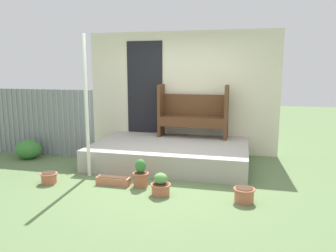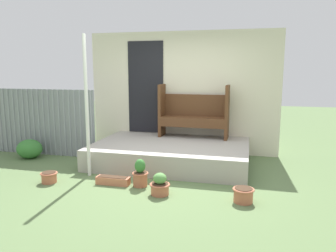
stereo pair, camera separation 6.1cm
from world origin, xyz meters
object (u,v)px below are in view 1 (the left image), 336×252
at_px(flower_pot_middle, 141,174).
at_px(shrub_by_fence, 28,149).
at_px(planter_box_rect, 113,181).
at_px(flower_pot_far_right, 244,194).
at_px(support_post, 87,107).
at_px(flower_pot_left, 49,177).
at_px(flower_pot_right, 161,185).
at_px(bench, 193,112).

bearing_deg(flower_pot_middle, shrub_by_fence, 160.07).
bearing_deg(planter_box_rect, flower_pot_far_right, -6.18).
height_order(support_post, flower_pot_far_right, support_post).
xyz_separation_m(flower_pot_left, flower_pot_right, (1.87, -0.06, 0.04)).
bearing_deg(bench, flower_pot_left, -129.65).
bearing_deg(flower_pot_far_right, flower_pot_left, 179.16).
height_order(bench, flower_pot_middle, bench).
xyz_separation_m(bench, flower_pot_middle, (-0.49, -2.05, -0.74)).
distance_m(flower_pot_left, flower_pot_far_right, 3.06).
height_order(flower_pot_right, flower_pot_far_right, flower_pot_right).
bearing_deg(flower_pot_right, planter_box_rect, 164.60).
xyz_separation_m(support_post, bench, (1.51, 1.77, -0.26)).
distance_m(flower_pot_middle, planter_box_rect, 0.46).
distance_m(bench, shrub_by_fence, 3.47).
bearing_deg(flower_pot_left, planter_box_rect, 9.56).
height_order(support_post, flower_pot_left, support_post).
bearing_deg(support_post, flower_pot_right, -21.36).
height_order(bench, shrub_by_fence, bench).
relative_size(support_post, flower_pot_middle, 5.44).
bearing_deg(planter_box_rect, flower_pot_right, -15.40).
relative_size(flower_pot_middle, flower_pot_right, 1.34).
bearing_deg(flower_pot_far_right, shrub_by_fence, 163.90).
bearing_deg(flower_pot_right, bench, 87.67).
xyz_separation_m(flower_pot_middle, flower_pot_right, (0.39, -0.26, -0.05)).
height_order(flower_pot_left, planter_box_rect, flower_pot_left).
distance_m(flower_pot_right, flower_pot_far_right, 1.19).
distance_m(bench, planter_box_rect, 2.44).
height_order(bench, planter_box_rect, bench).
distance_m(flower_pot_left, flower_pot_right, 1.87).
xyz_separation_m(flower_pot_left, flower_pot_far_right, (3.06, -0.04, 0.02)).
relative_size(support_post, flower_pot_far_right, 7.89).
height_order(support_post, shrub_by_fence, support_post).
relative_size(flower_pot_left, planter_box_rect, 0.51).
height_order(flower_pot_middle, shrub_by_fence, flower_pot_middle).
bearing_deg(planter_box_rect, support_post, 150.81).
xyz_separation_m(support_post, flower_pot_right, (1.41, -0.55, -1.04)).
relative_size(flower_pot_left, flower_pot_right, 0.84).
bearing_deg(flower_pot_far_right, bench, 115.33).
xyz_separation_m(support_post, flower_pot_middle, (1.02, -0.29, -1.00)).
distance_m(support_post, flower_pot_right, 1.84).
bearing_deg(flower_pot_left, flower_pot_middle, 8.02).
xyz_separation_m(flower_pot_middle, shrub_by_fence, (-2.73, 0.99, 0.01)).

